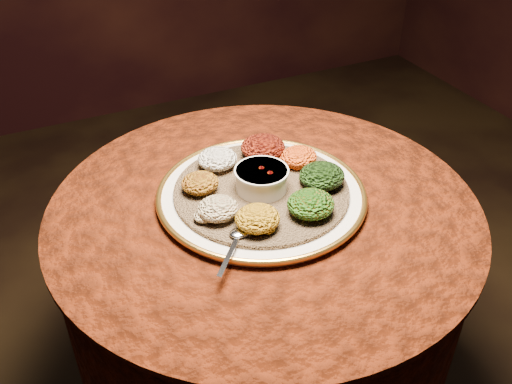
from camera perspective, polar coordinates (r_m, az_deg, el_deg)
name	(u,v)px	position (r m, az deg, el deg)	size (l,w,h in m)	color
table	(263,264)	(1.38, 0.75, -7.17)	(0.96, 0.96, 0.73)	black
platter	(261,194)	(1.27, 0.54, -0.24)	(0.54, 0.54, 0.02)	silver
injera	(261,190)	(1.27, 0.54, 0.15)	(0.39, 0.39, 0.01)	olive
stew_bowl	(261,178)	(1.25, 0.55, 1.42)	(0.12, 0.12, 0.05)	silver
spoon	(238,236)	(1.13, -1.80, -4.41)	(0.11, 0.12, 0.01)	silver
portion_ayib	(217,159)	(1.33, -3.88, 3.33)	(0.09, 0.09, 0.04)	white
portion_kitfo	(263,147)	(1.36, 0.70, 4.50)	(0.11, 0.10, 0.05)	black
portion_tikil	(299,156)	(1.34, 4.32, 3.56)	(0.09, 0.08, 0.04)	#C96B10
portion_gomen	(322,176)	(1.27, 6.61, 1.62)	(0.10, 0.10, 0.05)	black
portion_mixveg	(311,204)	(1.18, 5.50, -1.21)	(0.10, 0.10, 0.05)	#983209
portion_kik	(257,218)	(1.14, 0.15, -2.66)	(0.09, 0.09, 0.04)	#AE740F
portion_timatim	(218,209)	(1.17, -3.84, -1.66)	(0.09, 0.08, 0.04)	maroon
portion_shiro	(200,183)	(1.25, -5.62, 0.90)	(0.08, 0.08, 0.04)	#986412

